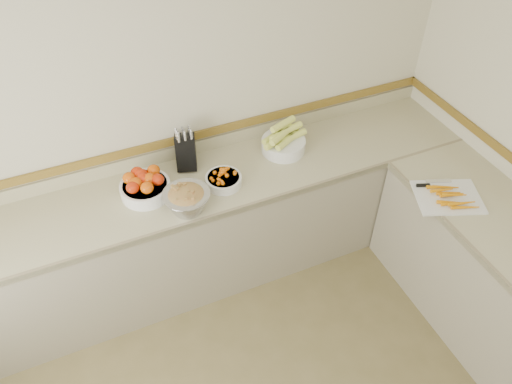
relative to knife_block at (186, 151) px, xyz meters
name	(u,v)px	position (x,y,z in m)	size (l,w,h in m)	color
back_wall	(166,110)	(-0.06, 0.13, 0.27)	(4.00, 4.00, 0.00)	beige
counter_back	(193,232)	(-0.06, -0.20, -0.58)	(4.00, 0.65, 1.08)	tan
knife_block	(186,151)	(0.00, 0.00, 0.00)	(0.18, 0.19, 0.32)	black
tomato_bowl	(145,185)	(-0.33, -0.16, -0.06)	(0.32, 0.32, 0.16)	white
cherry_tomato_bowl	(223,179)	(0.16, -0.27, -0.09)	(0.24, 0.24, 0.13)	white
corn_bowl	(283,142)	(0.68, -0.10, -0.05)	(0.34, 0.31, 0.23)	white
rhubarb_bowl	(187,200)	(-0.13, -0.40, -0.04)	(0.30, 0.30, 0.17)	#B2B2BA
cutting_board	(449,196)	(1.43, -0.97, -0.11)	(0.50, 0.45, 0.06)	white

